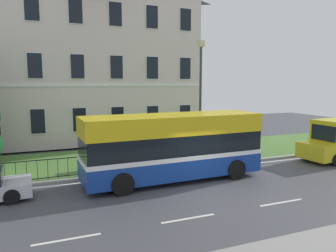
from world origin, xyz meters
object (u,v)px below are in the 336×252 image
at_px(street_lamp_post, 200,93).
at_px(litter_bin, 99,158).
at_px(georgian_townhouse, 87,50).
at_px(single_decker_bus, 173,146).

distance_m(street_lamp_post, litter_bin, 6.78).
bearing_deg(georgian_townhouse, single_decker_bus, -81.73).
distance_m(georgian_townhouse, single_decker_bus, 14.85).
distance_m(single_decker_bus, street_lamp_post, 4.59).
bearing_deg(single_decker_bus, georgian_townhouse, 96.25).
bearing_deg(single_decker_bus, litter_bin, 135.66).
bearing_deg(single_decker_bus, street_lamp_post, 41.59).
height_order(georgian_townhouse, litter_bin, georgian_townhouse).
bearing_deg(litter_bin, georgian_townhouse, 84.24).
bearing_deg(litter_bin, street_lamp_post, -0.89).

